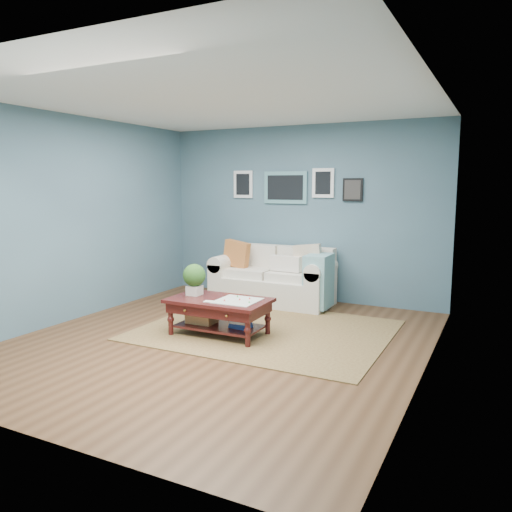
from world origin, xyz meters
The scene contains 4 objects.
room_shell centered at (0.00, 0.06, 1.36)m, with size 5.00×5.02×2.70m.
area_rug centered at (0.29, 0.63, 0.01)m, with size 2.96×2.37×0.01m, color brown.
loveseat centered at (-0.17, 2.02, 0.39)m, with size 1.85×0.84×0.95m.
coffee_table centered at (-0.19, 0.21, 0.37)m, with size 1.20×0.71×0.83m.
Camera 1 is at (2.87, -4.78, 1.79)m, focal length 35.00 mm.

